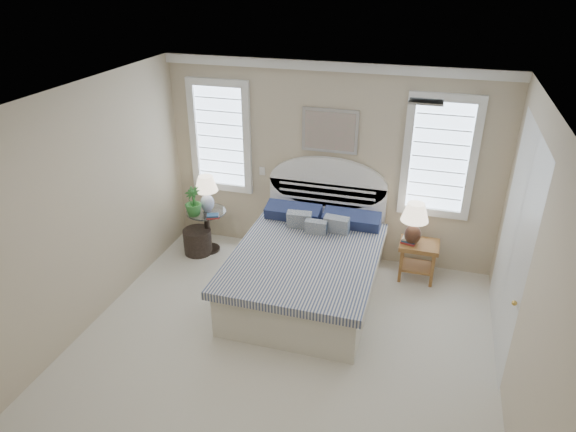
# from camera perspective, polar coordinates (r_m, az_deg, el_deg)

# --- Properties ---
(floor) EXTENTS (4.50, 5.00, 0.01)m
(floor) POSITION_cam_1_polar(r_m,az_deg,el_deg) (5.56, -1.72, -16.51)
(floor) COLOR beige
(floor) RESTS_ON ground
(ceiling) EXTENTS (4.50, 5.00, 0.01)m
(ceiling) POSITION_cam_1_polar(r_m,az_deg,el_deg) (4.21, -2.22, 11.45)
(ceiling) COLOR white
(ceiling) RESTS_ON wall_back
(wall_back) EXTENTS (4.50, 0.02, 2.70)m
(wall_back) POSITION_cam_1_polar(r_m,az_deg,el_deg) (6.93, 4.59, 5.78)
(wall_back) COLOR #C8B796
(wall_back) RESTS_ON floor
(wall_left) EXTENTS (0.02, 5.00, 2.70)m
(wall_left) POSITION_cam_1_polar(r_m,az_deg,el_deg) (5.79, -23.61, -0.85)
(wall_left) COLOR #C8B796
(wall_left) RESTS_ON floor
(wall_right) EXTENTS (0.02, 5.00, 2.70)m
(wall_right) POSITION_cam_1_polar(r_m,az_deg,el_deg) (4.66, 25.67, -8.13)
(wall_right) COLOR #C8B796
(wall_right) RESTS_ON floor
(crown_molding) EXTENTS (4.50, 0.08, 0.12)m
(crown_molding) POSITION_cam_1_polar(r_m,az_deg,el_deg) (6.55, 4.94, 16.27)
(crown_molding) COLOR white
(crown_molding) RESTS_ON wall_back
(hvac_vent) EXTENTS (0.30, 0.20, 0.02)m
(hvac_vent) POSITION_cam_1_polar(r_m,az_deg,el_deg) (4.78, 15.10, 12.16)
(hvac_vent) COLOR #B2B2B2
(hvac_vent) RESTS_ON ceiling
(switch_plate) EXTENTS (0.08, 0.01, 0.12)m
(switch_plate) POSITION_cam_1_polar(r_m,az_deg,el_deg) (7.23, -2.89, 5.02)
(switch_plate) COLOR white
(switch_plate) RESTS_ON wall_back
(window_left) EXTENTS (0.90, 0.06, 1.60)m
(window_left) POSITION_cam_1_polar(r_m,az_deg,el_deg) (7.28, -7.50, 8.76)
(window_left) COLOR silver
(window_left) RESTS_ON wall_back
(window_right) EXTENTS (0.90, 0.06, 1.60)m
(window_right) POSITION_cam_1_polar(r_m,az_deg,el_deg) (6.70, 16.47, 6.30)
(window_right) COLOR silver
(window_right) RESTS_ON wall_back
(painting) EXTENTS (0.74, 0.04, 0.58)m
(painting) POSITION_cam_1_polar(r_m,az_deg,el_deg) (6.74, 4.66, 9.40)
(painting) COLOR silver
(painting) RESTS_ON wall_back
(closet_door) EXTENTS (0.02, 1.80, 2.40)m
(closet_door) POSITION_cam_1_polar(r_m,az_deg,el_deg) (5.75, 23.81, -2.75)
(closet_door) COLOR silver
(closet_door) RESTS_ON floor
(bed) EXTENTS (1.72, 2.28, 1.47)m
(bed) POSITION_cam_1_polar(r_m,az_deg,el_deg) (6.44, 2.28, -5.45)
(bed) COLOR silver
(bed) RESTS_ON floor
(side_table_left) EXTENTS (0.56, 0.56, 0.63)m
(side_table_left) POSITION_cam_1_polar(r_m,az_deg,el_deg) (7.43, -8.97, -1.14)
(side_table_left) COLOR black
(side_table_left) RESTS_ON floor
(nightstand_right) EXTENTS (0.50, 0.40, 0.53)m
(nightstand_right) POSITION_cam_1_polar(r_m,az_deg,el_deg) (6.90, 14.29, -3.99)
(nightstand_right) COLOR olive
(nightstand_right) RESTS_ON floor
(floor_pot) EXTENTS (0.51, 0.51, 0.36)m
(floor_pot) POSITION_cam_1_polar(r_m,az_deg,el_deg) (7.48, -10.00, -2.78)
(floor_pot) COLOR black
(floor_pot) RESTS_ON floor
(lamp_left) EXTENTS (0.39, 0.39, 0.53)m
(lamp_left) POSITION_cam_1_polar(r_m,az_deg,el_deg) (7.20, -9.07, 2.92)
(lamp_left) COLOR white
(lamp_left) RESTS_ON side_table_left
(lamp_right) EXTENTS (0.36, 0.36, 0.57)m
(lamp_right) POSITION_cam_1_polar(r_m,az_deg,el_deg) (6.65, 13.88, -0.34)
(lamp_right) COLOR black
(lamp_right) RESTS_ON nightstand_right
(potted_plant) EXTENTS (0.29, 0.29, 0.41)m
(potted_plant) POSITION_cam_1_polar(r_m,az_deg,el_deg) (7.15, -10.52, 1.60)
(potted_plant) COLOR #2A6A2E
(potted_plant) RESTS_ON side_table_left
(books_left) EXTENTS (0.21, 0.18, 0.05)m
(books_left) POSITION_cam_1_polar(r_m,az_deg,el_deg) (7.11, -8.35, -0.02)
(books_left) COLOR maroon
(books_left) RESTS_ON side_table_left
(books_right) EXTENTS (0.20, 0.15, 0.07)m
(books_right) POSITION_cam_1_polar(r_m,az_deg,el_deg) (6.79, 13.27, -2.67)
(books_right) COLOR maroon
(books_right) RESTS_ON nightstand_right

